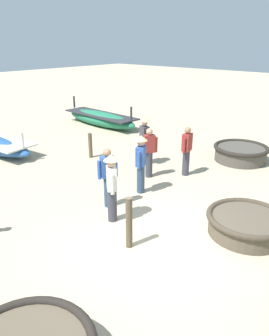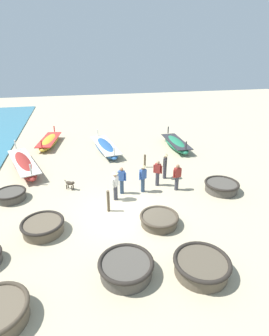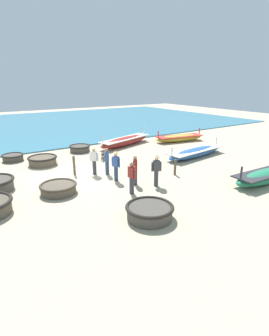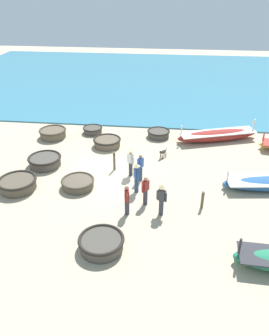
{
  "view_description": "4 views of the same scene",
  "coord_description": "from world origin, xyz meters",
  "px_view_note": "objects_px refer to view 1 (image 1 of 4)",
  "views": [
    {
      "loc": [
        -4.87,
        -3.66,
        4.04
      ],
      "look_at": [
        1.48,
        1.97,
        0.71
      ],
      "focal_mm": 35.0,
      "sensor_mm": 36.0,
      "label": 1
    },
    {
      "loc": [
        -1.93,
        -10.76,
        7.18
      ],
      "look_at": [
        1.31,
        2.78,
        1.06
      ],
      "focal_mm": 28.0,
      "sensor_mm": 36.0,
      "label": 2
    },
    {
      "loc": [
        13.22,
        -4.72,
        5.08
      ],
      "look_at": [
        2.05,
        2.66,
        0.71
      ],
      "focal_mm": 28.0,
      "sensor_mm": 36.0,
      "label": 3
    },
    {
      "loc": [
        15.74,
        3.32,
        9.61
      ],
      "look_at": [
        1.15,
        1.65,
        1.19
      ],
      "focal_mm": 35.0,
      "sensor_mm": 36.0,
      "label": 4
    }
  ],
  "objects_px": {
    "coracle_beside_post": "(241,153)",
    "fisherman_standing_right": "(112,184)",
    "coracle_weathered": "(247,223)",
    "long_boat_ochre_hull": "(101,118)",
    "mooring_post_mid_beach": "(129,223)",
    "fisherman_by_coracle": "(108,176)",
    "mooring_post_inland": "(90,145)",
    "fisherman_standing_left": "(187,150)",
    "fisherman_hauling": "(144,138)",
    "fisherman_crouching": "(149,152)",
    "fisherman_with_hat": "(141,160)"
  },
  "relations": [
    {
      "from": "fisherman_hauling",
      "to": "fisherman_standing_right",
      "type": "bearing_deg",
      "value": -151.27
    },
    {
      "from": "long_boat_ochre_hull",
      "to": "fisherman_standing_left",
      "type": "distance_m",
      "value": 7.35
    },
    {
      "from": "fisherman_standing_right",
      "to": "coracle_weathered",
      "type": "bearing_deg",
      "value": -59.49
    },
    {
      "from": "long_boat_ochre_hull",
      "to": "fisherman_with_hat",
      "type": "bearing_deg",
      "value": -124.93
    },
    {
      "from": "fisherman_crouching",
      "to": "fisherman_standing_left",
      "type": "xyz_separation_m",
      "value": [
        0.89,
        -0.78,
        0.0
      ]
    },
    {
      "from": "coracle_weathered",
      "to": "fisherman_hauling",
      "type": "bearing_deg",
      "value": 67.67
    },
    {
      "from": "mooring_post_inland",
      "to": "fisherman_with_hat",
      "type": "bearing_deg",
      "value": -107.44
    },
    {
      "from": "coracle_beside_post",
      "to": "fisherman_crouching",
      "type": "relative_size",
      "value": 1.22
    },
    {
      "from": "fisherman_by_coracle",
      "to": "fisherman_hauling",
      "type": "height_order",
      "value": "fisherman_hauling"
    },
    {
      "from": "long_boat_ochre_hull",
      "to": "fisherman_crouching",
      "type": "relative_size",
      "value": 3.02
    },
    {
      "from": "coracle_weathered",
      "to": "long_boat_ochre_hull",
      "type": "xyz_separation_m",
      "value": [
        4.68,
        9.74,
        0.09
      ]
    },
    {
      "from": "fisherman_by_coracle",
      "to": "mooring_post_inland",
      "type": "bearing_deg",
      "value": 55.42
    },
    {
      "from": "fisherman_crouching",
      "to": "fisherman_hauling",
      "type": "height_order",
      "value": "fisherman_hauling"
    },
    {
      "from": "coracle_beside_post",
      "to": "fisherman_standing_right",
      "type": "bearing_deg",
      "value": 175.62
    },
    {
      "from": "coracle_beside_post",
      "to": "long_boat_ochre_hull",
      "type": "relative_size",
      "value": 0.4
    },
    {
      "from": "fisherman_by_coracle",
      "to": "mooring_post_mid_beach",
      "type": "height_order",
      "value": "fisherman_by_coracle"
    },
    {
      "from": "fisherman_crouching",
      "to": "fisherman_with_hat",
      "type": "height_order",
      "value": "fisherman_with_hat"
    },
    {
      "from": "coracle_beside_post",
      "to": "mooring_post_inland",
      "type": "xyz_separation_m",
      "value": [
        -3.3,
        4.27,
        0.15
      ]
    },
    {
      "from": "fisherman_with_hat",
      "to": "mooring_post_inland",
      "type": "distance_m",
      "value": 3.5
    },
    {
      "from": "coracle_beside_post",
      "to": "fisherman_standing_right",
      "type": "distance_m",
      "value": 6.02
    },
    {
      "from": "coracle_beside_post",
      "to": "fisherman_hauling",
      "type": "xyz_separation_m",
      "value": [
        -2.57,
        2.32,
        0.65
      ]
    },
    {
      "from": "fisherman_crouching",
      "to": "fisherman_with_hat",
      "type": "relative_size",
      "value": 0.94
    },
    {
      "from": "fisherman_standing_left",
      "to": "coracle_weathered",
      "type": "bearing_deg",
      "value": -124.52
    },
    {
      "from": "mooring_post_inland",
      "to": "fisherman_standing_right",
      "type": "bearing_deg",
      "value": -124.97
    },
    {
      "from": "fisherman_standing_right",
      "to": "fisherman_standing_left",
      "type": "xyz_separation_m",
      "value": [
        3.56,
        0.27,
        -0.12
      ]
    },
    {
      "from": "coracle_beside_post",
      "to": "mooring_post_inland",
      "type": "distance_m",
      "value": 5.4
    },
    {
      "from": "fisherman_standing_left",
      "to": "fisherman_crouching",
      "type": "bearing_deg",
      "value": 138.73
    },
    {
      "from": "fisherman_by_coracle",
      "to": "fisherman_standing_left",
      "type": "height_order",
      "value": "same"
    },
    {
      "from": "fisherman_crouching",
      "to": "mooring_post_mid_beach",
      "type": "bearing_deg",
      "value": -146.95
    },
    {
      "from": "coracle_beside_post",
      "to": "mooring_post_mid_beach",
      "type": "distance_m",
      "value": 6.52
    },
    {
      "from": "mooring_post_inland",
      "to": "fisherman_standing_left",
      "type": "bearing_deg",
      "value": -75.91
    },
    {
      "from": "fisherman_crouching",
      "to": "fisherman_standing_right",
      "type": "xyz_separation_m",
      "value": [
        -2.66,
        -1.06,
        0.12
      ]
    },
    {
      "from": "fisherman_hauling",
      "to": "fisherman_with_hat",
      "type": "height_order",
      "value": "same"
    },
    {
      "from": "coracle_weathered",
      "to": "mooring_post_mid_beach",
      "type": "bearing_deg",
      "value": 142.13
    },
    {
      "from": "long_boat_ochre_hull",
      "to": "fisherman_hauling",
      "type": "relative_size",
      "value": 2.83
    },
    {
      "from": "coracle_beside_post",
      "to": "fisherman_hauling",
      "type": "relative_size",
      "value": 1.15
    },
    {
      "from": "coracle_beside_post",
      "to": "fisherman_crouching",
      "type": "height_order",
      "value": "fisherman_crouching"
    },
    {
      "from": "mooring_post_mid_beach",
      "to": "fisherman_hauling",
      "type": "bearing_deg",
      "value": 36.28
    },
    {
      "from": "long_boat_ochre_hull",
      "to": "mooring_post_mid_beach",
      "type": "xyz_separation_m",
      "value": [
        -6.76,
        -8.12,
        0.21
      ]
    },
    {
      "from": "coracle_weathered",
      "to": "long_boat_ochre_hull",
      "type": "bearing_deg",
      "value": 64.33
    },
    {
      "from": "coracle_beside_post",
      "to": "fisherman_by_coracle",
      "type": "xyz_separation_m",
      "value": [
        -5.52,
        1.05,
        0.53
      ]
    },
    {
      "from": "fisherman_crouching",
      "to": "fisherman_hauling",
      "type": "relative_size",
      "value": 0.94
    },
    {
      "from": "fisherman_by_coracle",
      "to": "mooring_post_inland",
      "type": "relative_size",
      "value": 1.72
    },
    {
      "from": "fisherman_standing_right",
      "to": "fisherman_with_hat",
      "type": "height_order",
      "value": "same"
    },
    {
      "from": "fisherman_with_hat",
      "to": "mooring_post_mid_beach",
      "type": "height_order",
      "value": "fisherman_with_hat"
    },
    {
      "from": "fisherman_by_coracle",
      "to": "fisherman_with_hat",
      "type": "distance_m",
      "value": 1.19
    },
    {
      "from": "coracle_weathered",
      "to": "fisherman_with_hat",
      "type": "relative_size",
      "value": 1.07
    },
    {
      "from": "fisherman_standing_left",
      "to": "mooring_post_inland",
      "type": "relative_size",
      "value": 1.72
    },
    {
      "from": "coracle_beside_post",
      "to": "fisherman_standing_left",
      "type": "bearing_deg",
      "value": 163.12
    },
    {
      "from": "fisherman_by_coracle",
      "to": "fisherman_hauling",
      "type": "distance_m",
      "value": 3.22
    }
  ]
}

